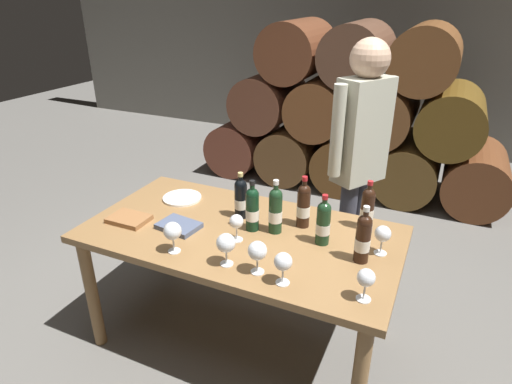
{
  "coord_description": "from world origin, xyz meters",
  "views": [
    {
      "loc": [
        0.93,
        -1.81,
        1.95
      ],
      "look_at": [
        0.0,
        0.2,
        0.91
      ],
      "focal_mm": 30.27,
      "sensor_mm": 36.0,
      "label": 1
    }
  ],
  "objects": [
    {
      "name": "wine_glass_3",
      "position": [
        0.08,
        -0.31,
        0.88
      ],
      "size": [
        0.09,
        0.09,
        0.17
      ],
      "color": "white",
      "rests_on": "dining_table"
    },
    {
      "name": "tasting_notebook",
      "position": [
        -0.32,
        -0.11,
        0.77
      ],
      "size": [
        0.24,
        0.19,
        0.03
      ],
      "primitive_type": "cube",
      "rotation": [
        0.0,
        0.0,
        -0.12
      ],
      "color": "#4C5670",
      "rests_on": "dining_table"
    },
    {
      "name": "dining_table",
      "position": [
        0.0,
        0.0,
        0.67
      ],
      "size": [
        1.7,
        0.9,
        0.76
      ],
      "color": "olive",
      "rests_on": "ground_plane"
    },
    {
      "name": "wine_glass_2",
      "position": [
        0.38,
        -0.33,
        0.87
      ],
      "size": [
        0.08,
        0.08,
        0.16
      ],
      "color": "white",
      "rests_on": "dining_table"
    },
    {
      "name": "cellar_back_wall",
      "position": [
        0.0,
        4.2,
        1.4
      ],
      "size": [
        10.0,
        0.24,
        2.8
      ],
      "primitive_type": "cube",
      "color": "slate",
      "rests_on": "ground_plane"
    },
    {
      "name": "sommelier_presenting",
      "position": [
        0.46,
        0.75,
        1.04
      ],
      "size": [
        0.32,
        0.43,
        1.72
      ],
      "color": "#383842",
      "rests_on": "ground_plane"
    },
    {
      "name": "wine_bottle_2",
      "position": [
        0.29,
        0.2,
        0.89
      ],
      "size": [
        0.07,
        0.07,
        0.3
      ],
      "color": "black",
      "rests_on": "dining_table"
    },
    {
      "name": "serving_plate",
      "position": [
        -0.51,
        0.21,
        0.77
      ],
      "size": [
        0.24,
        0.24,
        0.01
      ],
      "primitive_type": "cylinder",
      "color": "white",
      "rests_on": "dining_table"
    },
    {
      "name": "wine_bottle_6",
      "position": [
        0.65,
        -0.01,
        0.89
      ],
      "size": [
        0.07,
        0.07,
        0.29
      ],
      "color": "black",
      "rests_on": "dining_table"
    },
    {
      "name": "wine_glass_4",
      "position": [
        0.73,
        -0.3,
        0.87
      ],
      "size": [
        0.08,
        0.08,
        0.15
      ],
      "color": "white",
      "rests_on": "dining_table"
    },
    {
      "name": "wine_bottle_3",
      "position": [
        0.05,
        0.05,
        0.89
      ],
      "size": [
        0.07,
        0.07,
        0.29
      ],
      "color": "black",
      "rests_on": "dining_table"
    },
    {
      "name": "wine_bottle_0",
      "position": [
        0.61,
        0.32,
        0.88
      ],
      "size": [
        0.07,
        0.07,
        0.28
      ],
      "color": "black",
      "rests_on": "dining_table"
    },
    {
      "name": "wine_bottle_1",
      "position": [
        0.44,
        0.07,
        0.88
      ],
      "size": [
        0.07,
        0.07,
        0.27
      ],
      "color": "#19381E",
      "rests_on": "dining_table"
    },
    {
      "name": "leather_ledger",
      "position": [
        -0.62,
        -0.16,
        0.77
      ],
      "size": [
        0.22,
        0.16,
        0.03
      ],
      "primitive_type": "cube",
      "rotation": [
        0.0,
        0.0,
        0.01
      ],
      "color": "#936038",
      "rests_on": "dining_table"
    },
    {
      "name": "barrel_stack",
      "position": [
        0.0,
        2.6,
        0.75
      ],
      "size": [
        3.12,
        0.9,
        1.69
      ],
      "color": "brown",
      "rests_on": "ground_plane"
    },
    {
      "name": "wine_glass_5",
      "position": [
        0.24,
        -0.31,
        0.87
      ],
      "size": [
        0.09,
        0.09,
        0.16
      ],
      "color": "white",
      "rests_on": "dining_table"
    },
    {
      "name": "wine_bottle_5",
      "position": [
        -0.07,
        0.15,
        0.88
      ],
      "size": [
        0.07,
        0.07,
        0.28
      ],
      "color": "black",
      "rests_on": "dining_table"
    },
    {
      "name": "wine_glass_1",
      "position": [
        0.02,
        -0.09,
        0.87
      ],
      "size": [
        0.07,
        0.07,
        0.15
      ],
      "color": "white",
      "rests_on": "dining_table"
    },
    {
      "name": "ground_plane",
      "position": [
        0.0,
        0.0,
        0.0
      ],
      "size": [
        14.0,
        14.0,
        0.0
      ],
      "primitive_type": "plane",
      "color": "#66635E"
    },
    {
      "name": "wine_glass_0",
      "position": [
        0.73,
        0.09,
        0.87
      ],
      "size": [
        0.08,
        0.08,
        0.15
      ],
      "color": "white",
      "rests_on": "dining_table"
    },
    {
      "name": "wine_bottle_4",
      "position": [
        0.17,
        0.08,
        0.89
      ],
      "size": [
        0.07,
        0.07,
        0.3
      ],
      "color": "#19381E",
      "rests_on": "dining_table"
    },
    {
      "name": "wine_glass_6",
      "position": [
        -0.21,
        -0.32,
        0.87
      ],
      "size": [
        0.09,
        0.09,
        0.16
      ],
      "color": "white",
      "rests_on": "dining_table"
    }
  ]
}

